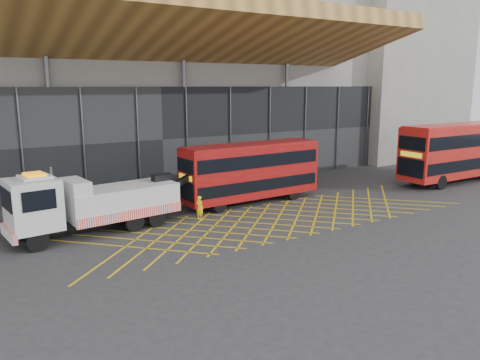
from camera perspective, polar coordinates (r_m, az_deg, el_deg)
ground_plane at (r=26.63m, az=-3.85°, el=-6.29°), size 120.00×120.00×0.00m
road_markings at (r=29.06m, az=4.59°, el=-4.76°), size 26.36×7.16×0.01m
construction_building at (r=43.12m, az=-13.36°, el=12.33°), size 55.00×23.97×18.00m
east_building at (r=58.27m, az=17.60°, el=12.82°), size 15.00×12.00×20.00m
recovery_truck at (r=27.02m, az=-17.74°, el=-2.68°), size 11.00×3.63×3.81m
bus_towed at (r=32.55m, az=1.38°, el=1.22°), size 10.37×2.84×4.18m
bus_second at (r=43.81m, az=25.09°, el=3.35°), size 12.15×2.88×4.93m
worker at (r=28.77m, az=-4.93°, el=-3.39°), size 0.52×0.64×1.50m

